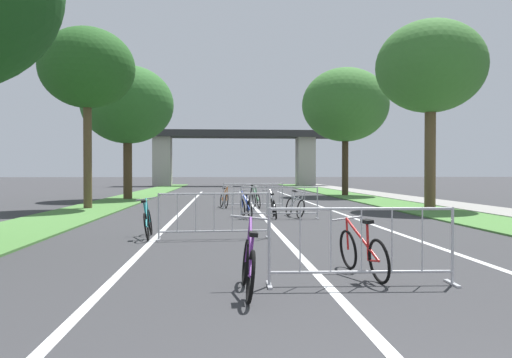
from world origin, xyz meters
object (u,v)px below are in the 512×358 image
object	(u,v)px
bicycle_orange_1	(224,199)
tree_right_cypress_far	(431,68)
crowd_barrier_nearest	(361,246)
crowd_barrier_second	(214,216)
bicycle_teal_5	(148,222)
bicycle_green_4	(256,199)
bicycle_red_8	(362,252)
tree_right_oak_mid	(345,105)
bicycle_silver_0	(274,207)
bicycle_black_3	(250,200)
crowd_barrier_fourth	(253,196)
tree_left_pine_near	(127,105)
tree_left_maple_mid	(87,69)
bicycle_purple_2	(248,265)
crowd_barrier_third	(279,203)
bicycle_blue_6	(246,207)
bicycle_white_7	(295,207)

from	to	relation	value
bicycle_orange_1	tree_right_cypress_far	bearing A→B (deg)	161.08
crowd_barrier_nearest	crowd_barrier_second	bearing A→B (deg)	112.98
bicycle_teal_5	bicycle_green_4	bearing A→B (deg)	67.79
bicycle_red_8	bicycle_teal_5	bearing A→B (deg)	120.71
tree_right_cypress_far	tree_right_oak_mid	bearing A→B (deg)	94.08
bicycle_silver_0	bicycle_black_3	world-z (taller)	bicycle_black_3
crowd_barrier_fourth	bicycle_black_3	distance (m)	0.63
tree_left_pine_near	crowd_barrier_second	xyz separation A→B (m)	(5.01, -16.80, -4.69)
tree_left_maple_mid	bicycle_green_4	world-z (taller)	tree_left_maple_mid
tree_left_maple_mid	tree_right_oak_mid	xyz separation A→B (m)	(13.36, 10.63, 0.05)
tree_left_pine_near	bicycle_orange_1	bearing A→B (deg)	-51.31
tree_right_oak_mid	bicycle_purple_2	bearing A→B (deg)	-106.52
crowd_barrier_second	bicycle_teal_5	size ratio (longest dim) A/B	1.51
crowd_barrier_third	bicycle_red_8	xyz separation A→B (m)	(0.18, -9.06, -0.17)
crowd_barrier_third	bicycle_silver_0	size ratio (longest dim) A/B	1.60
crowd_barrier_nearest	bicycle_blue_6	world-z (taller)	crowd_barrier_nearest
crowd_barrier_third	bicycle_purple_2	size ratio (longest dim) A/B	1.60
bicycle_silver_0	bicycle_blue_6	world-z (taller)	bicycle_silver_0
bicycle_red_8	crowd_barrier_second	bearing A→B (deg)	109.14
crowd_barrier_third	bicycle_teal_5	world-z (taller)	crowd_barrier_third
bicycle_black_3	bicycle_red_8	size ratio (longest dim) A/B	1.03
crowd_barrier_third	bicycle_red_8	distance (m)	9.06
bicycle_purple_2	bicycle_white_7	size ratio (longest dim) A/B	0.94
tree_left_pine_near	tree_right_oak_mid	world-z (taller)	tree_right_oak_mid
crowd_barrier_nearest	bicycle_blue_6	xyz separation A→B (m)	(-1.06, 10.11, -0.17)
crowd_barrier_third	bicycle_teal_5	distance (m)	5.71
bicycle_silver_0	bicycle_orange_1	xyz separation A→B (m)	(-1.62, 4.92, 0.00)
tree_right_oak_mid	bicycle_black_3	xyz separation A→B (m)	(-6.73, -11.20, -5.41)
tree_left_pine_near	bicycle_green_4	world-z (taller)	tree_left_pine_near
crowd_barrier_second	crowd_barrier_fourth	world-z (taller)	same
tree_left_maple_mid	crowd_barrier_nearest	world-z (taller)	tree_left_maple_mid
tree_right_cypress_far	bicycle_red_8	distance (m)	15.80
bicycle_orange_1	bicycle_white_7	world-z (taller)	bicycle_orange_1
bicycle_teal_5	crowd_barrier_fourth	bearing A→B (deg)	67.86
crowd_barrier_third	bicycle_teal_5	bearing A→B (deg)	-128.86
bicycle_silver_0	tree_right_cypress_far	bearing A→B (deg)	29.55
tree_left_pine_near	bicycle_green_4	distance (m)	10.64
tree_left_pine_near	bicycle_teal_5	bearing A→B (deg)	-78.09
bicycle_orange_1	bicycle_red_8	world-z (taller)	bicycle_orange_1
bicycle_white_7	bicycle_silver_0	bearing A→B (deg)	-3.56
tree_left_pine_near	tree_right_cypress_far	distance (m)	15.91
bicycle_black_3	bicycle_green_4	distance (m)	1.05
crowd_barrier_fourth	tree_right_cypress_far	bearing A→B (deg)	-4.92
bicycle_black_3	bicycle_teal_5	world-z (taller)	bicycle_black_3
crowd_barrier_second	crowd_barrier_fourth	xyz separation A→B (m)	(1.49, 9.64, 0.00)
bicycle_orange_1	bicycle_blue_6	xyz separation A→B (m)	(0.70, -4.90, -0.01)
tree_left_pine_near	tree_left_maple_mid	bearing A→B (deg)	-92.41
tree_left_pine_near	tree_right_cypress_far	bearing A→B (deg)	-29.36
bicycle_silver_0	bicycle_green_4	size ratio (longest dim) A/B	0.98
tree_right_oak_mid	bicycle_blue_6	xyz separation A→B (m)	(-7.07, -14.96, -5.44)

